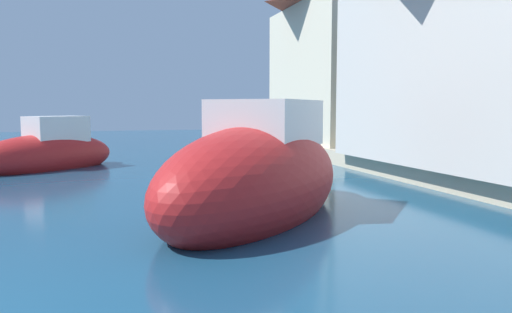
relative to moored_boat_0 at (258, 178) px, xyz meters
name	(u,v)px	position (x,y,z in m)	size (l,w,h in m)	color
quay_promenade	(318,295)	(-0.83, -4.58, -0.44)	(44.00, 32.00, 0.50)	beige
moored_boat_0	(258,178)	(0.00, 0.00, 0.00)	(5.69, 6.06, 2.59)	#B21E1E
moored_boat_2	(48,153)	(-4.43, 8.53, -0.18)	(4.77, 4.30, 2.02)	#B21E1E
waterfront_building_annex	(356,62)	(7.85, 11.04, 3.25)	(5.93, 7.29, 6.77)	beige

